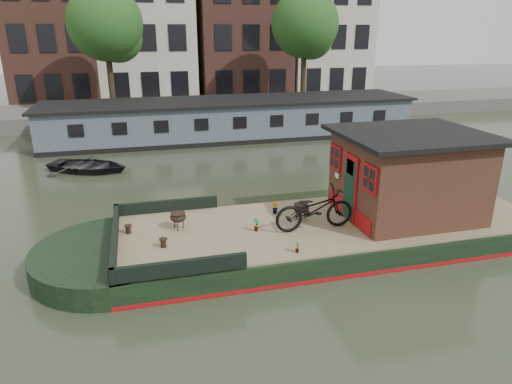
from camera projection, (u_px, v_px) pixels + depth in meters
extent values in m
plane|color=#29301E|center=(333.00, 242.00, 13.06)|extent=(120.00, 120.00, 0.00)
cube|color=black|center=(333.00, 232.00, 12.96)|extent=(12.00, 4.00, 0.60)
cylinder|color=black|center=(114.00, 257.00, 11.53)|extent=(4.00, 4.00, 0.60)
cube|color=maroon|center=(333.00, 240.00, 13.04)|extent=(12.02, 4.02, 0.10)
cube|color=#837851|center=(334.00, 222.00, 12.85)|extent=(11.80, 3.80, 0.05)
cube|color=black|center=(115.00, 238.00, 11.37)|extent=(0.12, 4.00, 0.35)
cube|color=black|center=(167.00, 206.00, 13.46)|extent=(3.00, 0.12, 0.35)
cube|color=black|center=(180.00, 268.00, 9.96)|extent=(3.00, 0.12, 0.35)
cube|color=#341D14|center=(408.00, 176.00, 12.98)|extent=(3.50, 3.00, 2.30)
cube|color=black|center=(413.00, 134.00, 12.57)|extent=(4.00, 3.50, 0.12)
cube|color=maroon|center=(350.00, 188.00, 12.62)|extent=(0.06, 0.80, 1.90)
cube|color=black|center=(349.00, 190.00, 12.63)|extent=(0.04, 0.64, 1.70)
cube|color=maroon|center=(370.00, 179.00, 11.46)|extent=(0.06, 0.72, 0.72)
cube|color=maroon|center=(336.00, 157.00, 13.38)|extent=(0.06, 0.72, 0.72)
imported|color=black|center=(315.00, 209.00, 12.15)|extent=(2.22, 0.83, 1.15)
imported|color=brown|center=(256.00, 225.00, 12.13)|extent=(0.23, 0.23, 0.37)
imported|color=brown|center=(275.00, 208.00, 13.33)|extent=(0.18, 0.21, 0.35)
imported|color=brown|center=(297.00, 247.00, 10.98)|extent=(0.16, 0.19, 0.31)
cylinder|color=black|center=(128.00, 229.00, 12.03)|extent=(0.20, 0.20, 0.23)
cylinder|color=black|center=(163.00, 243.00, 11.26)|extent=(0.21, 0.21, 0.23)
imported|color=black|center=(88.00, 163.00, 19.49)|extent=(4.26, 3.83, 0.72)
cube|color=#515C6C|center=(232.00, 119.00, 25.48)|extent=(20.00, 4.00, 2.00)
cube|color=black|center=(232.00, 100.00, 25.13)|extent=(20.40, 4.40, 0.12)
cube|color=black|center=(232.00, 135.00, 25.78)|extent=(20.00, 4.05, 0.24)
cube|color=#47443F|center=(213.00, 110.00, 31.59)|extent=(60.00, 6.00, 0.90)
cube|color=brown|center=(51.00, 4.00, 33.10)|extent=(6.00, 8.00, 15.00)
cube|color=brown|center=(239.00, 3.00, 36.35)|extent=(7.00, 8.00, 15.50)
cube|color=#B7B2A3|center=(321.00, 1.00, 37.93)|extent=(6.50, 8.00, 16.00)
cylinder|color=#332316|center=(111.00, 79.00, 27.85)|extent=(0.36, 0.36, 4.00)
sphere|color=#204216|center=(105.00, 23.00, 26.78)|extent=(4.40, 4.40, 4.40)
sphere|color=#204216|center=(117.00, 37.00, 27.46)|extent=(3.00, 3.00, 3.00)
cylinder|color=#332316|center=(303.00, 74.00, 30.83)|extent=(0.36, 0.36, 4.00)
sphere|color=#204216|center=(305.00, 24.00, 29.75)|extent=(4.40, 4.40, 4.40)
sphere|color=#204216|center=(311.00, 37.00, 30.44)|extent=(3.00, 3.00, 3.00)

